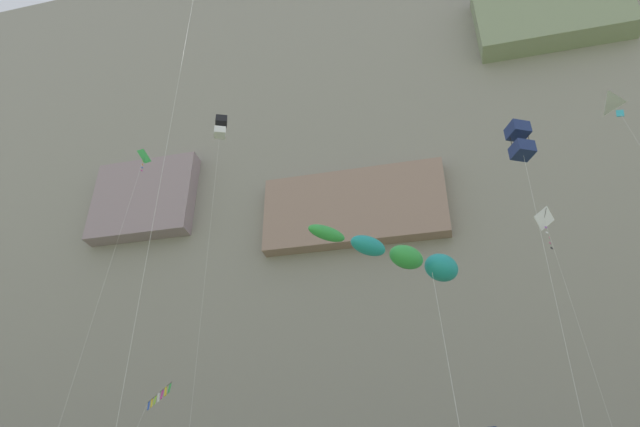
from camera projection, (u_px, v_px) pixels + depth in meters
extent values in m
cube|color=gray|center=(370.00, 213.00, 67.84)|extent=(180.00, 24.31, 76.06)
cube|color=gray|center=(145.00, 201.00, 60.48)|extent=(11.59, 2.68, 9.55)
cube|color=gray|center=(354.00, 210.00, 53.99)|extent=(17.82, 2.44, 8.10)
cube|color=gray|center=(550.00, 14.00, 59.77)|extent=(15.62, 3.13, 9.35)
ellipsoid|color=teal|center=(441.00, 268.00, 20.44)|extent=(1.72, 1.73, 1.04)
ellipsoid|color=green|center=(406.00, 257.00, 19.63)|extent=(1.58, 1.60, 0.85)
ellipsoid|color=teal|center=(368.00, 246.00, 18.82)|extent=(1.44, 1.47, 0.66)
ellipsoid|color=green|center=(327.00, 233.00, 18.01)|extent=(1.31, 1.34, 0.48)
cylinder|color=black|center=(159.00, 393.00, 30.58)|extent=(3.70, 4.30, 0.02)
cube|color=blue|center=(149.00, 406.00, 32.30)|extent=(0.29, 0.33, 0.45)
cube|color=yellow|center=(152.00, 403.00, 31.68)|extent=(0.29, 0.33, 0.45)
cube|color=#8CCC33|center=(155.00, 400.00, 31.07)|extent=(0.32, 0.35, 0.46)
cube|color=white|center=(158.00, 398.00, 30.45)|extent=(0.32, 0.36, 0.45)
cube|color=#CC3399|center=(162.00, 395.00, 29.84)|extent=(0.32, 0.36, 0.45)
cube|color=yellow|center=(166.00, 392.00, 29.22)|extent=(0.31, 0.35, 0.46)
cube|color=green|center=(169.00, 388.00, 28.60)|extent=(0.32, 0.36, 0.45)
cylinder|color=silver|center=(161.00, 176.00, 23.10)|extent=(1.68, 2.71, 32.78)
pyramid|color=white|center=(630.00, 109.00, 31.83)|extent=(1.28, 1.79, 0.22)
cube|color=#38B2D1|center=(620.00, 113.00, 31.90)|extent=(0.46, 0.10, 0.51)
cube|color=green|center=(144.00, 156.00, 43.12)|extent=(0.63, 1.28, 1.39)
cylinder|color=black|center=(144.00, 156.00, 43.12)|extent=(0.26, 0.09, 1.13)
cube|color=#8CCC33|center=(143.00, 162.00, 42.86)|extent=(0.02, 0.17, 0.08)
cube|color=orange|center=(142.00, 165.00, 42.71)|extent=(0.04, 0.17, 0.08)
cube|color=blue|center=(142.00, 168.00, 42.56)|extent=(0.08, 0.16, 0.08)
cube|color=#CC3399|center=(142.00, 171.00, 42.41)|extent=(0.10, 0.15, 0.08)
cylinder|color=silver|center=(92.00, 323.00, 33.04)|extent=(1.54, 5.89, 28.94)
cube|color=navy|center=(518.00, 131.00, 27.61)|extent=(1.26, 1.26, 0.66)
cube|color=navy|center=(522.00, 150.00, 26.99)|extent=(1.26, 1.26, 0.66)
cylinder|color=black|center=(529.00, 139.00, 27.22)|extent=(0.03, 0.03, 1.78)
cylinder|color=black|center=(511.00, 142.00, 27.39)|extent=(0.03, 0.03, 1.78)
cylinder|color=silver|center=(563.00, 332.00, 19.77)|extent=(1.21, 5.36, 19.35)
cube|color=white|center=(544.00, 218.00, 35.96)|extent=(1.46, 1.16, 1.74)
cylinder|color=black|center=(544.00, 218.00, 35.96)|extent=(0.56, 0.36, 1.38)
cube|color=purple|center=(546.00, 227.00, 35.61)|extent=(0.16, 0.17, 0.11)
cube|color=white|center=(547.00, 233.00, 35.43)|extent=(0.16, 0.17, 0.11)
cube|color=pink|center=(549.00, 238.00, 35.22)|extent=(0.08, 0.21, 0.11)
cube|color=pink|center=(550.00, 243.00, 35.04)|extent=(0.14, 0.19, 0.11)
cube|color=black|center=(552.00, 248.00, 34.84)|extent=(0.16, 0.18, 0.11)
cylinder|color=silver|center=(597.00, 382.00, 29.51)|extent=(0.97, 2.06, 21.09)
cube|color=black|center=(221.00, 121.00, 47.58)|extent=(1.25, 1.25, 0.68)
cube|color=white|center=(220.00, 133.00, 46.94)|extent=(1.25, 1.25, 0.68)
cylinder|color=black|center=(225.00, 126.00, 47.17)|extent=(0.03, 0.03, 1.82)
cylinder|color=black|center=(216.00, 128.00, 47.34)|extent=(0.03, 0.03, 1.82)
cylinder|color=silver|center=(201.00, 312.00, 36.86)|extent=(1.99, 3.23, 32.79)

